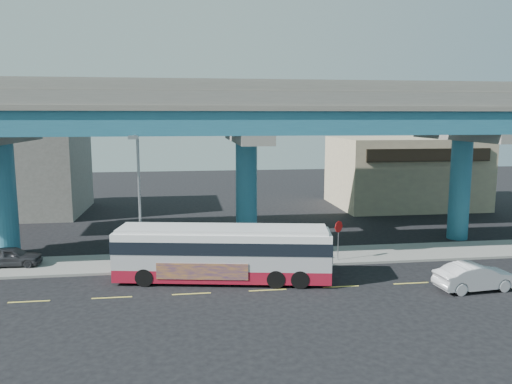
{
  "coord_description": "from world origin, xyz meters",
  "views": [
    {
      "loc": [
        -4.11,
        -25.25,
        9.05
      ],
      "look_at": [
        -0.03,
        4.0,
        4.62
      ],
      "focal_mm": 35.0,
      "sensor_mm": 36.0,
      "label": 1
    }
  ],
  "objects": [
    {
      "name": "building_beige",
      "position": [
        18.0,
        22.98,
        3.51
      ],
      "size": [
        14.0,
        10.23,
        7.0
      ],
      "color": "#BDAF87",
      "rests_on": "ground"
    },
    {
      "name": "sedan",
      "position": [
        10.9,
        -1.74,
        0.71
      ],
      "size": [
        2.27,
        4.59,
        1.43
      ],
      "primitive_type": "imported",
      "rotation": [
        0.0,
        0.0,
        1.66
      ],
      "color": "silver",
      "rests_on": "ground"
    },
    {
      "name": "parked_car",
      "position": [
        -14.68,
        5.69,
        0.73
      ],
      "size": [
        1.65,
        3.53,
        1.17
      ],
      "primitive_type": "imported",
      "rotation": [
        0.0,
        0.0,
        1.53
      ],
      "color": "#313237",
      "rests_on": "sidewalk"
    },
    {
      "name": "transit_bus",
      "position": [
        -2.2,
        1.61,
        1.68
      ],
      "size": [
        12.16,
        4.64,
        3.06
      ],
      "rotation": [
        0.0,
        0.0,
        -0.18
      ],
      "color": "maroon",
      "rests_on": "ground"
    },
    {
      "name": "lane_markings",
      "position": [
        -0.0,
        -0.3,
        0.01
      ],
      "size": [
        58.0,
        0.12,
        0.01
      ],
      "color": "#D8C64C",
      "rests_on": "ground"
    },
    {
      "name": "stop_sign",
      "position": [
        5.22,
        4.18,
        1.96
      ],
      "size": [
        0.63,
        0.46,
        2.52
      ],
      "rotation": [
        0.0,
        0.0,
        0.23
      ],
      "color": "gray",
      "rests_on": "sidewalk"
    },
    {
      "name": "viaduct",
      "position": [
        -0.0,
        9.11,
        9.14
      ],
      "size": [
        52.0,
        12.4,
        11.7
      ],
      "color": "#1F5C77",
      "rests_on": "ground"
    },
    {
      "name": "building_concrete",
      "position": [
        -20.0,
        24.0,
        4.5
      ],
      "size": [
        12.0,
        10.0,
        9.0
      ],
      "primitive_type": "cube",
      "color": "gray",
      "rests_on": "ground"
    },
    {
      "name": "sidewalk",
      "position": [
        0.0,
        5.5,
        0.07
      ],
      "size": [
        70.0,
        4.0,
        0.15
      ],
      "primitive_type": "cube",
      "color": "gray",
      "rests_on": "ground"
    },
    {
      "name": "street_lamp",
      "position": [
        -6.87,
        3.43,
        5.4
      ],
      "size": [
        0.5,
        2.63,
        8.12
      ],
      "color": "gray",
      "rests_on": "sidewalk"
    },
    {
      "name": "ground",
      "position": [
        0.0,
        0.0,
        0.0
      ],
      "size": [
        120.0,
        120.0,
        0.0
      ],
      "primitive_type": "plane",
      "color": "black",
      "rests_on": "ground"
    }
  ]
}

